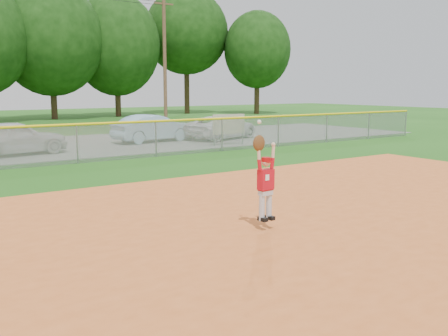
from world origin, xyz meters
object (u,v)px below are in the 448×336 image
(car_blue, at_px, (153,128))
(car_white_b, at_px, (222,127))
(sponsor_sign, at_px, (229,125))
(ballplayer, at_px, (265,178))
(car_white_a, at_px, (13,138))

(car_blue, distance_m, car_white_b, 3.95)
(sponsor_sign, distance_m, ballplayer, 15.10)
(car_white_a, distance_m, car_blue, 7.49)
(car_blue, distance_m, ballplayer, 17.35)
(car_white_b, bearing_deg, car_white_a, 76.11)
(car_white_a, relative_size, ballplayer, 2.16)
(car_white_b, bearing_deg, car_blue, 61.02)
(sponsor_sign, height_order, ballplayer, ballplayer)
(car_blue, height_order, ballplayer, ballplayer)
(sponsor_sign, bearing_deg, car_white_b, 62.71)
(car_white_b, xyz_separation_m, sponsor_sign, (-1.47, -2.84, 0.36))
(car_blue, height_order, sponsor_sign, sponsor_sign)
(car_white_a, relative_size, car_blue, 1.00)
(car_white_b, relative_size, ballplayer, 2.28)
(car_white_b, bearing_deg, sponsor_sign, 134.73)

